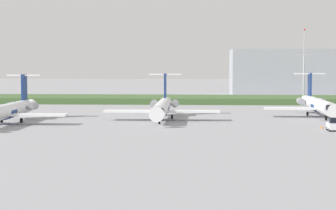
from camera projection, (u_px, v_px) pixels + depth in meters
ground_plane at (172, 112)px, 137.15m from camera, size 500.00×500.00×0.00m
grass_berm at (178, 99)px, 170.49m from camera, size 320.00×20.00×1.65m
regional_jet_nearest at (8, 110)px, 112.64m from camera, size 22.81×31.00×9.00m
regional_jet_second at (162, 107)px, 120.08m from camera, size 22.81×31.00×9.00m
regional_jet_third at (318, 105)px, 126.87m from camera, size 22.81×31.00×9.00m
antenna_mast at (304, 73)px, 164.70m from camera, size 4.40×0.50×20.38m
distant_hangar at (306, 72)px, 204.30m from camera, size 50.36×23.26×15.48m
baggage_tug at (333, 125)px, 101.03m from camera, size 1.72×3.20×2.30m
safety_cone_front_marker at (322, 127)px, 104.92m from camera, size 0.44×0.44×0.55m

